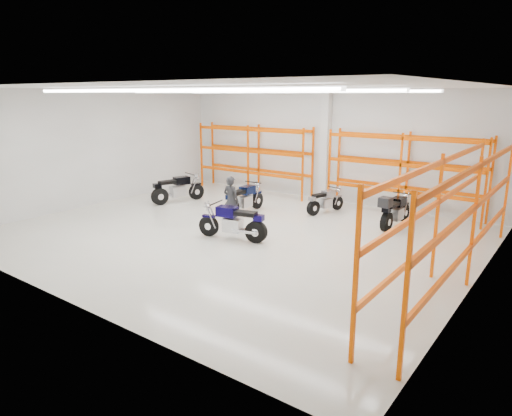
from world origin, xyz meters
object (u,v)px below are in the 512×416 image
Objects in this scene: motorcycle_back_c at (324,202)px; motorcycle_back_d at (394,211)px; standing_man at (231,201)px; motorcycle_main at (235,223)px; structural_column at (325,146)px; motorcycle_back_b at (243,200)px; motorcycle_back_a at (176,190)px.

motorcycle_back_c is 0.81× the size of motorcycle_back_d.
motorcycle_main is at bearing 132.73° from standing_man.
structural_column is (-1.03, 1.87, 1.82)m from motorcycle_back_c.
motorcycle_back_b is 3.01m from motorcycle_back_c.
motorcycle_back_a is 6.33m from structural_column.
motorcycle_back_c is at bearing 172.76° from motorcycle_back_d.
motorcycle_back_d is 5.41m from standing_man.
standing_man is (-1.77, -3.27, 0.41)m from motorcycle_back_c.
standing_man is 5.39m from structural_column.
motorcycle_main reaches higher than motorcycle_back_c.
motorcycle_main is at bearing -86.27° from structural_column.
motorcycle_back_d is at bearing 50.76° from motorcycle_main.
motorcycle_back_d is (3.38, 4.14, 0.03)m from motorcycle_main.
motorcycle_main is 5.58m from motorcycle_back_a.
motorcycle_back_a is at bearing 154.57° from motorcycle_main.
motorcycle_back_c is (5.66, 2.10, -0.11)m from motorcycle_back_a.
standing_man is at bearing -118.42° from motorcycle_back_c.
standing_man is (-4.54, -2.92, 0.28)m from motorcycle_back_d.
motorcycle_back_b is at bearing -67.82° from standing_man.
motorcycle_main is 1.00× the size of motorcycle_back_d.
structural_column is (0.74, 5.15, 1.42)m from standing_man.
motorcycle_back_c is 0.41× the size of structural_column.
motorcycle_back_b is 0.99× the size of motorcycle_back_d.
structural_column is (-0.41, 6.37, 1.73)m from motorcycle_main.
motorcycle_back_b is at bearing -163.70° from motorcycle_back_d.
structural_column reaches higher than motorcycle_main.
motorcycle_back_a reaches higher than motorcycle_back_b.
motorcycle_back_c is at bearing 20.34° from motorcycle_back_a.
motorcycle_back_d is at bearing 11.70° from motorcycle_back_a.
standing_man is (0.60, -1.42, 0.32)m from motorcycle_back_b.
motorcycle_back_c is 1.10× the size of standing_man.
structural_column is at bearing 118.84° from motorcycle_back_c.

